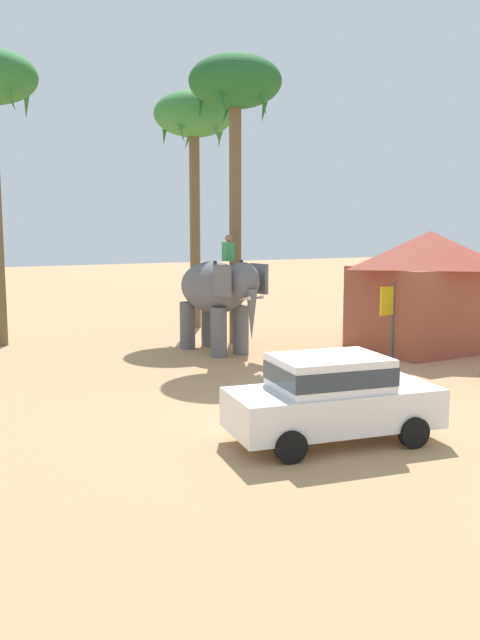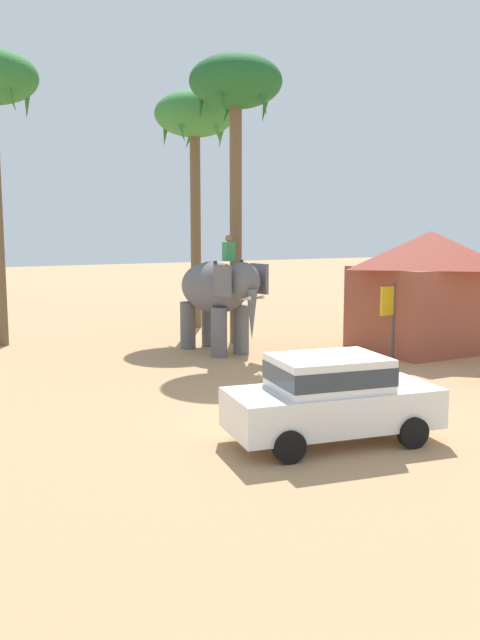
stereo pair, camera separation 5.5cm
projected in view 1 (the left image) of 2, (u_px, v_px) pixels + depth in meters
The scene contains 7 objects.
ground_plane at pixel (322, 427), 14.14m from camera, with size 120.00×120.00×0.00m, color tan.
car_sedan_foreground at pixel (332, 395), 13.09m from camera, with size 4.30×2.32×1.70m.
elephant_with_mahout at pixel (218, 293), 22.25m from camera, with size 2.11×3.99×3.88m.
palm_tree_near_hut at pixel (235, 93), 23.18m from camera, with size 3.20×3.20×9.96m.
palm_tree_left_of_road at pixel (194, 123), 26.93m from camera, with size 3.20×3.20×9.47m.
roadside_hut at pixel (429, 287), 22.89m from camera, with size 5.06×4.27×4.00m.
signboard_yellow at pixel (393, 306), 21.22m from camera, with size 1.00×0.10×2.40m.
Camera 1 is at (-7.88, -11.32, 4.19)m, focal length 38.03 mm.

